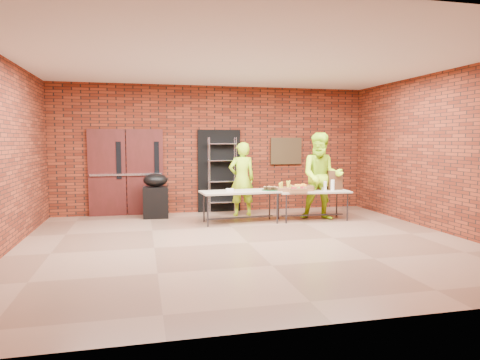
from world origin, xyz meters
The scene contains 19 objects.
room centered at (0.00, 0.00, 1.60)m, with size 8.08×7.08×3.28m.
double_doors centered at (-2.20, 3.44, 1.05)m, with size 1.78×0.12×2.10m.
dark_doorway centered at (0.10, 3.46, 1.05)m, with size 1.10×0.06×2.10m, color black.
bronze_plaque centered at (1.90, 3.45, 1.55)m, with size 0.85×0.04×0.70m, color #392816.
wire_rack centered at (0.16, 3.32, 0.95)m, with size 0.70×0.23×1.90m, color silver, non-canonical shape.
table_left centered at (0.28, 1.85, 0.65)m, with size 1.79×0.86×0.71m.
table_right centered at (1.99, 1.82, 0.62)m, with size 1.69×0.78×0.68m.
basket_bananas centered at (1.30, 1.77, 0.74)m, with size 0.42×0.32×0.13m.
basket_oranges centered at (1.72, 1.85, 0.75)m, with size 0.48×0.37×0.15m.
basket_apples centered at (1.52, 1.62, 0.73)m, with size 0.40×0.31×0.12m.
muffin_tray centered at (0.96, 1.81, 0.76)m, with size 0.38×0.38×0.10m.
napkin_box centered at (0.05, 1.87, 0.74)m, with size 0.16×0.11×0.05m, color white.
coffee_dispenser centered at (2.56, 1.96, 0.90)m, with size 0.34×0.30×0.44m, color #57311D.
cup_stack_front centered at (2.25, 1.73, 0.79)m, with size 0.07×0.07×0.22m, color white.
cup_stack_mid centered at (2.42, 1.69, 0.81)m, with size 0.08×0.08×0.25m, color white.
cup_stack_back centered at (2.25, 1.90, 0.80)m, with size 0.08×0.08×0.23m, color white.
covered_grill centered at (-1.52, 2.93, 0.53)m, with size 0.60×0.51×1.05m.
volunteer_woman centered at (0.53, 2.75, 0.89)m, with size 0.65×0.43×1.79m, color #B2EC1A.
volunteer_man centered at (2.21, 1.85, 1.00)m, with size 0.98×0.76×2.01m, color #B2EC1A.
Camera 1 is at (-1.84, -7.30, 1.83)m, focal length 32.00 mm.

